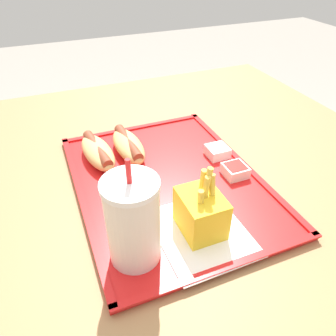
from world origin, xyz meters
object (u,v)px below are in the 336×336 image
hot_dog_near (128,145)px  sauce_cup_mayo (217,151)px  soda_cup (133,221)px  sauce_cup_ketchup (235,170)px  hot_dog_far (98,152)px  fries_carton (201,212)px

hot_dog_near → sauce_cup_mayo: (-0.08, -0.17, -0.01)m
soda_cup → hot_dog_near: (0.27, -0.07, -0.05)m
sauce_cup_ketchup → sauce_cup_mayo: bearing=-1.0°
soda_cup → sauce_cup_ketchup: bearing=-64.7°
hot_dog_near → sauce_cup_mayo: hot_dog_near is taller
hot_dog_far → sauce_cup_ketchup: 0.28m
sauce_cup_mayo → sauce_cup_ketchup: bearing=179.0°
soda_cup → sauce_cup_mayo: soda_cup is taller
hot_dog_far → fries_carton: (-0.26, -0.11, 0.02)m
sauce_cup_mayo → sauce_cup_ketchup: 0.07m
soda_cup → hot_dog_near: size_ratio=1.20×
soda_cup → fries_carton: bearing=-84.8°
hot_dog_far → fries_carton: 0.28m
soda_cup → hot_dog_near: 0.28m
fries_carton → sauce_cup_mayo: bearing=-36.2°
hot_dog_near → fries_carton: bearing=-170.6°
soda_cup → hot_dog_near: soda_cup is taller
hot_dog_near → sauce_cup_ketchup: 0.23m
hot_dog_far → hot_dog_near: 0.07m
hot_dog_near → fries_carton: fries_carton is taller
hot_dog_far → sauce_cup_ketchup: size_ratio=3.37×
sauce_cup_ketchup → hot_dog_near: bearing=48.0°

